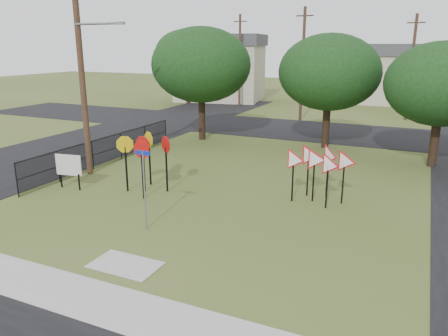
# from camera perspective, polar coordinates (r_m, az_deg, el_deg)

# --- Properties ---
(ground) EXTENTS (140.00, 140.00, 0.00)m
(ground) POSITION_cam_1_polar(r_m,az_deg,el_deg) (14.94, -7.17, -8.50)
(ground) COLOR #41521E
(sidewalk) EXTENTS (30.00, 1.60, 0.02)m
(sidewalk) POSITION_cam_1_polar(r_m,az_deg,el_deg) (12.00, -18.13, -15.66)
(sidewalk) COLOR #9B9D94
(sidewalk) RESTS_ON ground
(planting_strip) EXTENTS (30.00, 0.80, 0.02)m
(planting_strip) POSITION_cam_1_polar(r_m,az_deg,el_deg) (11.32, -22.41, -18.23)
(planting_strip) COLOR #41521E
(planting_strip) RESTS_ON ground
(street_left) EXTENTS (8.00, 50.00, 0.02)m
(street_left) POSITION_cam_1_polar(r_m,az_deg,el_deg) (29.54, -16.92, 3.19)
(street_left) COLOR black
(street_left) RESTS_ON ground
(street_far) EXTENTS (60.00, 8.00, 0.02)m
(street_far) POSITION_cam_1_polar(r_m,az_deg,el_deg) (32.91, 11.42, 4.81)
(street_far) COLOR black
(street_far) RESTS_ON ground
(curb_pad) EXTENTS (2.00, 1.20, 0.02)m
(curb_pad) POSITION_cam_1_polar(r_m,az_deg,el_deg) (13.18, -12.77, -12.24)
(curb_pad) COLOR #9B9D94
(curb_pad) RESTS_ON ground
(street_name_sign) EXTENTS (0.57, 0.06, 2.77)m
(street_name_sign) POSITION_cam_1_polar(r_m,az_deg,el_deg) (14.88, -10.38, -2.13)
(street_name_sign) COLOR gray
(street_name_sign) RESTS_ON ground
(stop_sign_cluster) EXTENTS (2.25, 1.93, 2.45)m
(stop_sign_cluster) POSITION_cam_1_polar(r_m,az_deg,el_deg) (18.73, -10.27, 2.28)
(stop_sign_cluster) COLOR black
(stop_sign_cluster) RESTS_ON ground
(yield_sign_cluster) EXTENTS (2.84, 1.94, 2.23)m
(yield_sign_cluster) POSITION_cam_1_polar(r_m,az_deg,el_deg) (17.72, 12.36, 0.82)
(yield_sign_cluster) COLOR black
(yield_sign_cluster) RESTS_ON ground
(info_board) EXTENTS (1.22, 0.25, 1.54)m
(info_board) POSITION_cam_1_polar(r_m,az_deg,el_deg) (20.14, -19.64, 0.22)
(info_board) COLOR black
(info_board) RESTS_ON ground
(utility_pole_main) EXTENTS (3.55, 0.33, 10.00)m
(utility_pole_main) POSITION_cam_1_polar(r_m,az_deg,el_deg) (21.64, -18.06, 12.66)
(utility_pole_main) COLOR #493022
(utility_pole_main) RESTS_ON ground
(far_pole_a) EXTENTS (1.40, 0.24, 9.00)m
(far_pole_a) POSITION_cam_1_polar(r_m,az_deg,el_deg) (36.73, 10.22, 13.21)
(far_pole_a) COLOR #493022
(far_pole_a) RESTS_ON ground
(far_pole_b) EXTENTS (1.40, 0.24, 8.50)m
(far_pole_b) POSITION_cam_1_polar(r_m,az_deg,el_deg) (39.56, 23.26, 12.01)
(far_pole_b) COLOR #493022
(far_pole_b) RESTS_ON ground
(far_pole_c) EXTENTS (1.40, 0.24, 9.00)m
(far_pole_c) POSITION_cam_1_polar(r_m,az_deg,el_deg) (44.99, 2.07, 13.88)
(far_pole_c) COLOR #493022
(far_pole_c) RESTS_ON ground
(fence_run) EXTENTS (0.05, 11.55, 1.50)m
(fence_run) POSITION_cam_1_polar(r_m,az_deg,el_deg) (23.79, -14.99, 2.31)
(fence_run) COLOR black
(fence_run) RESTS_ON ground
(house_left) EXTENTS (10.58, 8.88, 7.20)m
(house_left) POSITION_cam_1_polar(r_m,az_deg,el_deg) (50.31, -0.46, 13.01)
(house_left) COLOR #C1B69B
(house_left) RESTS_ON ground
(house_mid) EXTENTS (8.40, 8.40, 6.20)m
(house_mid) POSITION_cam_1_polar(r_m,az_deg,el_deg) (51.69, 21.38, 11.47)
(house_mid) COLOR #C1B69B
(house_mid) RESTS_ON ground
(tree_near_left) EXTENTS (6.40, 6.40, 7.27)m
(tree_near_left) POSITION_cam_1_polar(r_m,az_deg,el_deg) (28.79, -2.99, 13.29)
(tree_near_left) COLOR black
(tree_near_left) RESTS_ON ground
(tree_near_mid) EXTENTS (6.00, 6.00, 6.80)m
(tree_near_mid) POSITION_cam_1_polar(r_m,az_deg,el_deg) (27.08, 13.60, 12.05)
(tree_near_mid) COLOR black
(tree_near_mid) RESTS_ON ground
(tree_near_right) EXTENTS (5.60, 5.60, 6.33)m
(tree_near_right) POSITION_cam_1_polar(r_m,az_deg,el_deg) (24.59, 26.59, 9.76)
(tree_near_right) COLOR black
(tree_near_right) RESTS_ON ground
(tree_far_left) EXTENTS (6.80, 6.80, 7.73)m
(tree_far_left) POSITION_cam_1_polar(r_m,az_deg,el_deg) (47.61, -4.83, 14.63)
(tree_far_left) COLOR black
(tree_far_left) RESTS_ON ground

